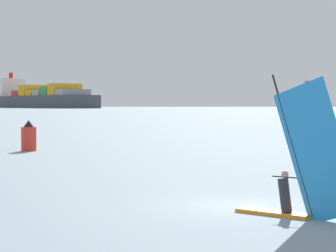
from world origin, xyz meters
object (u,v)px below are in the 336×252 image
(channel_buoy, at_px, (29,137))
(cargo_ship, at_px, (40,98))
(small_sailboat, at_px, (306,113))
(windsurfer, at_px, (298,177))

(channel_buoy, bearing_deg, cargo_ship, 103.89)
(small_sailboat, bearing_deg, windsurfer, 139.57)
(small_sailboat, bearing_deg, cargo_ship, -9.59)
(windsurfer, bearing_deg, small_sailboat, -60.37)
(windsurfer, bearing_deg, channel_buoy, -24.38)
(small_sailboat, bearing_deg, channel_buoy, 132.85)
(cargo_ship, bearing_deg, channel_buoy, -26.45)
(windsurfer, height_order, cargo_ship, cargo_ship)
(windsurfer, relative_size, small_sailboat, 0.38)
(windsurfer, xyz_separation_m, cargo_ship, (-164.73, 631.54, 7.72))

